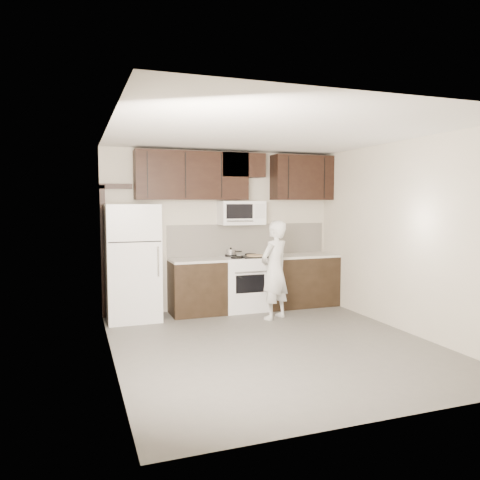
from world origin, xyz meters
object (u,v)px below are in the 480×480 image
person (275,270)px  stove (244,283)px  refrigerator (133,263)px  microwave (241,213)px

person → stove: bearing=-99.5°
refrigerator → person: 2.21m
stove → person: 0.82m
refrigerator → microwave: bearing=5.1°
stove → refrigerator: refrigerator is taller
stove → microwave: (-0.00, 0.12, 1.19)m
refrigerator → person: size_ratio=1.16×
microwave → stove: bearing=-89.9°
stove → refrigerator: (-1.85, -0.05, 0.44)m
refrigerator → person: (2.10, -0.67, -0.13)m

